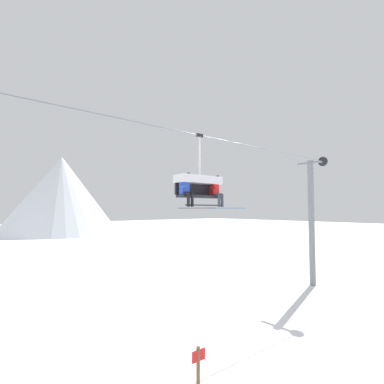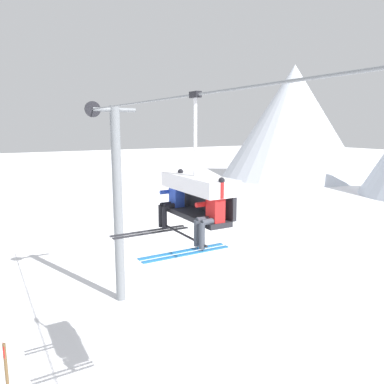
{
  "view_description": "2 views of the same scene",
  "coord_description": "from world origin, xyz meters",
  "px_view_note": "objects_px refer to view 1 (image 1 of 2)",
  "views": [
    {
      "loc": [
        -7.37,
        -9.34,
        4.56
      ],
      "look_at": [
        -0.13,
        -0.69,
        5.22
      ],
      "focal_mm": 28.0,
      "sensor_mm": 36.0,
      "label": 1
    },
    {
      "loc": [
        6.48,
        -4.51,
        6.81
      ],
      "look_at": [
        0.24,
        -0.92,
        5.55
      ],
      "focal_mm": 35.0,
      "sensor_mm": 36.0,
      "label": 2
    }
  ],
  "objects_px": {
    "trail_sign": "(198,380)",
    "chairlift_chair": "(198,183)",
    "lift_tower_far": "(312,218)",
    "skier_red": "(217,191)",
    "skier_blue": "(186,189)"
  },
  "relations": [
    {
      "from": "chairlift_chair",
      "to": "trail_sign",
      "type": "height_order",
      "value": "chairlift_chair"
    },
    {
      "from": "skier_blue",
      "to": "skier_red",
      "type": "distance_m",
      "value": 1.53
    },
    {
      "from": "lift_tower_far",
      "to": "chairlift_chair",
      "type": "xyz_separation_m",
      "value": [
        -9.78,
        -0.71,
        1.56
      ]
    },
    {
      "from": "skier_blue",
      "to": "trail_sign",
      "type": "relative_size",
      "value": 1.06
    },
    {
      "from": "chairlift_chair",
      "to": "trail_sign",
      "type": "xyz_separation_m",
      "value": [
        -3.17,
        -3.61,
        -4.66
      ]
    },
    {
      "from": "chairlift_chair",
      "to": "trail_sign",
      "type": "bearing_deg",
      "value": -131.24
    },
    {
      "from": "skier_red",
      "to": "trail_sign",
      "type": "bearing_deg",
      "value": -139.17
    },
    {
      "from": "chairlift_chair",
      "to": "skier_blue",
      "type": "bearing_deg",
      "value": -164.28
    },
    {
      "from": "chairlift_chair",
      "to": "skier_blue",
      "type": "height_order",
      "value": "chairlift_chair"
    },
    {
      "from": "chairlift_chair",
      "to": "trail_sign",
      "type": "distance_m",
      "value": 6.69
    },
    {
      "from": "skier_red",
      "to": "chairlift_chair",
      "type": "bearing_deg",
      "value": 164.41
    },
    {
      "from": "lift_tower_far",
      "to": "skier_blue",
      "type": "relative_size",
      "value": 4.52
    },
    {
      "from": "trail_sign",
      "to": "chairlift_chair",
      "type": "bearing_deg",
      "value": 48.76
    },
    {
      "from": "lift_tower_far",
      "to": "trail_sign",
      "type": "height_order",
      "value": "lift_tower_far"
    },
    {
      "from": "lift_tower_far",
      "to": "skier_red",
      "type": "xyz_separation_m",
      "value": [
        -9.01,
        -0.92,
        1.27
      ]
    }
  ]
}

